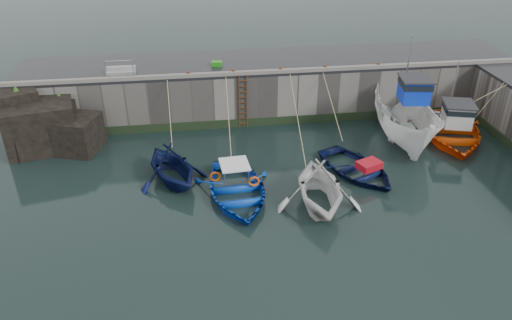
{
  "coord_description": "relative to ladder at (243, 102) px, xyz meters",
  "views": [
    {
      "loc": [
        -4.95,
        -16.48,
        12.79
      ],
      "look_at": [
        -2.1,
        3.8,
        1.2
      ],
      "focal_mm": 35.0,
      "sensor_mm": 36.0,
      "label": 1
    }
  ],
  "objects": [
    {
      "name": "bollard_e",
      "position": [
        8.0,
        0.34,
        1.71
      ],
      "size": [
        0.18,
        0.18,
        0.28
      ],
      "primitive_type": "cylinder",
      "color": "#3F1E0F",
      "rests_on": "road_back"
    },
    {
      "name": "bollard_d",
      "position": [
        4.8,
        0.34,
        1.71
      ],
      "size": [
        0.18,
        0.18,
        0.28
      ],
      "primitive_type": "cylinder",
      "color": "#3F1E0F",
      "rests_on": "road_back"
    },
    {
      "name": "bollard_c",
      "position": [
        2.2,
        0.34,
        1.71
      ],
      "size": [
        0.18,
        0.18,
        0.28
      ],
      "primitive_type": "cylinder",
      "color": "#3F1E0F",
      "rests_on": "road_back"
    },
    {
      "name": "boat_near_white_rope",
      "position": [
        -4.1,
        -1.45,
        -1.59
      ],
      "size": [
        0.04,
        4.02,
        3.1
      ],
      "primitive_type": null,
      "color": "tan",
      "rests_on": "ground"
    },
    {
      "name": "boat_near_blacktrim_rope",
      "position": [
        2.39,
        -2.93,
        -1.59
      ],
      "size": [
        0.04,
        6.57,
        3.1
      ],
      "primitive_type": null,
      "color": "tan",
      "rests_on": "ground"
    },
    {
      "name": "railing",
      "position": [
        -6.75,
        1.33,
        1.77
      ],
      "size": [
        1.6,
        1.05,
        1.0
      ],
      "color": "#A5A8AD",
      "rests_on": "road_back"
    },
    {
      "name": "algae_back",
      "position": [
        2.0,
        0.05,
        -1.34
      ],
      "size": [
        30.0,
        0.08,
        0.5
      ],
      "primitive_type": "cube",
      "color": "black",
      "rests_on": "ground"
    },
    {
      "name": "boat_far_orange",
      "position": [
        11.49,
        -2.84,
        -1.16
      ],
      "size": [
        6.24,
        7.53,
        4.35
      ],
      "rotation": [
        0.0,
        0.0,
        -0.27
      ],
      "color": "#FC550D",
      "rests_on": "ground"
    },
    {
      "name": "ladder",
      "position": [
        0.0,
        0.0,
        0.0
      ],
      "size": [
        0.51,
        0.08,
        3.2
      ],
      "color": "#3F1E0F",
      "rests_on": "ground"
    },
    {
      "name": "rock_outcrop",
      "position": [
        -10.92,
        -0.8,
        -0.33
      ],
      "size": [
        5.85,
        4.24,
        3.41
      ],
      "color": "black",
      "rests_on": "ground"
    },
    {
      "name": "boat_near_blue_rope",
      "position": [
        -1.15,
        -2.32,
        -1.59
      ],
      "size": [
        0.04,
        5.47,
        3.1
      ],
      "primitive_type": null,
      "color": "tan",
      "rests_on": "ground"
    },
    {
      "name": "boat_near_blacktrim",
      "position": [
        2.39,
        -8.45,
        -1.59
      ],
      "size": [
        4.38,
        4.98,
        2.48
      ],
      "primitive_type": "imported",
      "rotation": [
        0.0,
        0.0,
        -0.07
      ],
      "color": "silver",
      "rests_on": "ground"
    },
    {
      "name": "boat_near_blue",
      "position": [
        -1.15,
        -7.23,
        -1.59
      ],
      "size": [
        4.22,
        5.66,
        1.12
      ],
      "primitive_type": "imported",
      "rotation": [
        0.0,
        0.0,
        0.07
      ],
      "color": "#0B3DB3",
      "rests_on": "ground"
    },
    {
      "name": "bollard_b",
      "position": [
        -0.5,
        0.34,
        1.71
      ],
      "size": [
        0.18,
        0.18,
        0.28
      ],
      "primitive_type": "cylinder",
      "color": "#3F1E0F",
      "rests_on": "road_back"
    },
    {
      "name": "boat_far_white",
      "position": [
        8.66,
        -2.92,
        -0.35
      ],
      "size": [
        4.04,
        8.03,
        5.97
      ],
      "rotation": [
        0.0,
        0.0,
        -0.15
      ],
      "color": "white",
      "rests_on": "ground"
    },
    {
      "name": "road_back",
      "position": [
        2.0,
        2.59,
        1.49
      ],
      "size": [
        30.0,
        5.0,
        0.16
      ],
      "primitive_type": "cube",
      "color": "black",
      "rests_on": "quay_back"
    },
    {
      "name": "boat_near_navy_rope",
      "position": [
        4.96,
        -1.71,
        -1.59
      ],
      "size": [
        0.04,
        4.43,
        3.1
      ],
      "primitive_type": null,
      "color": "tan",
      "rests_on": "ground"
    },
    {
      "name": "fish_crate",
      "position": [
        -1.31,
        1.94,
        1.71
      ],
      "size": [
        0.68,
        0.54,
        0.27
      ],
      "primitive_type": "cube",
      "rotation": [
        0.0,
        0.0,
        -0.24
      ],
      "color": "#288F1A",
      "rests_on": "road_back"
    },
    {
      "name": "boat_near_navy",
      "position": [
        4.96,
        -6.01,
        -1.59
      ],
      "size": [
        4.95,
        5.66,
        0.98
      ],
      "primitive_type": "imported",
      "rotation": [
        0.0,
        0.0,
        0.4
      ],
      "color": "#09123B",
      "rests_on": "ground"
    },
    {
      "name": "boat_near_white",
      "position": [
        -4.1,
        -5.48,
        -1.59
      ],
      "size": [
        5.03,
        5.33,
        2.22
      ],
      "primitive_type": "imported",
      "rotation": [
        0.0,
        0.0,
        0.41
      ],
      "color": "#09123B",
      "rests_on": "ground"
    },
    {
      "name": "bollard_a",
      "position": [
        -3.0,
        0.34,
        1.71
      ],
      "size": [
        0.18,
        0.18,
        0.28
      ],
      "primitive_type": "cylinder",
      "color": "#3F1E0F",
      "rests_on": "road_back"
    },
    {
      "name": "ground",
      "position": [
        2.0,
        -9.91,
        -1.59
      ],
      "size": [
        120.0,
        120.0,
        0.0
      ],
      "primitive_type": "plane",
      "color": "black",
      "rests_on": "ground"
    },
    {
      "name": "quay_back",
      "position": [
        2.0,
        2.59,
        -0.09
      ],
      "size": [
        30.0,
        5.0,
        3.0
      ],
      "primitive_type": "cube",
      "color": "slate",
      "rests_on": "ground"
    },
    {
      "name": "kerb_back",
      "position": [
        2.0,
        0.24,
        1.67
      ],
      "size": [
        30.0,
        0.3,
        0.2
      ],
      "primitive_type": "cube",
      "color": "slate",
      "rests_on": "road_back"
    }
  ]
}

